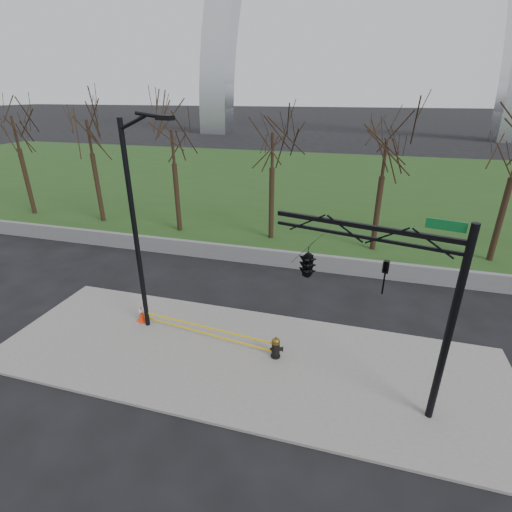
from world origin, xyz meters
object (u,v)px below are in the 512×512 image
(traffic_signal_mast, at_px, (333,267))
(fire_hydrant, at_px, (276,348))
(street_light, at_px, (137,217))
(traffic_cone, at_px, (142,313))

(traffic_signal_mast, bearing_deg, fire_hydrant, 173.46)
(street_light, relative_size, traffic_signal_mast, 1.37)
(traffic_cone, distance_m, traffic_signal_mast, 8.51)
(traffic_cone, bearing_deg, fire_hydrant, -7.35)
(street_light, bearing_deg, traffic_cone, 172.63)
(street_light, xyz_separation_m, traffic_signal_mast, (6.96, -1.12, -0.55))
(fire_hydrant, distance_m, traffic_cone, 5.86)
(traffic_cone, height_order, traffic_signal_mast, traffic_signal_mast)
(traffic_cone, bearing_deg, street_light, -23.53)
(fire_hydrant, distance_m, traffic_signal_mast, 4.10)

